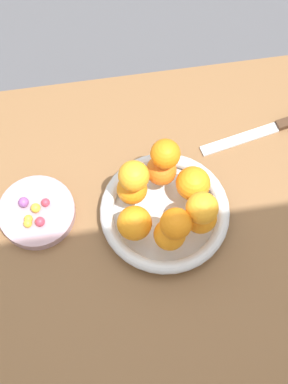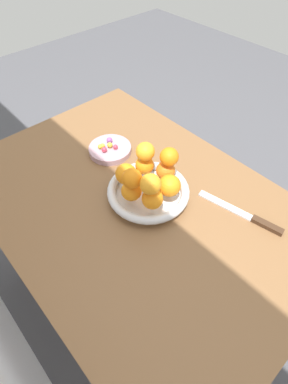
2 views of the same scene
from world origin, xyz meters
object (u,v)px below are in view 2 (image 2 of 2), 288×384
(orange_8, at_px, (132,179))
(knife, at_px, (247,216))
(orange_2, at_px, (126,174))
(dining_table, at_px, (135,216))
(candy_ball_5, at_px, (115,147))
(orange_5, at_px, (169,186))
(orange_1, at_px, (145,165))
(orange_3, at_px, (131,191))
(orange_4, at_px, (153,198))
(candy_ball_3, at_px, (110,145))
(candy_ball_1, at_px, (109,140))
(candy_dish, at_px, (110,150))
(orange_6, at_px, (145,152))
(orange_9, at_px, (169,157))
(orange_7, at_px, (150,184))
(candy_ball_0, at_px, (104,150))
(candy_ball_4, at_px, (103,146))
(fruit_bowl, at_px, (148,192))
(candy_ball_2, at_px, (100,147))

(orange_8, distance_m, knife, 0.35)
(orange_2, height_order, orange_8, orange_8)
(dining_table, xyz_separation_m, candy_ball_5, (0.20, -0.09, 0.12))
(orange_5, bearing_deg, orange_2, 27.29)
(orange_1, height_order, orange_3, same)
(orange_4, distance_m, candy_ball_3, 0.32)
(orange_1, relative_size, knife, 0.22)
(orange_1, xyz_separation_m, candy_ball_1, (0.21, -0.02, -0.04))
(candy_dish, xyz_separation_m, orange_6, (-0.19, 0.01, 0.12))
(dining_table, bearing_deg, orange_9, -106.15)
(dining_table, distance_m, orange_5, 0.19)
(orange_1, bearing_deg, orange_7, 144.10)
(candy_dish, height_order, orange_3, orange_3)
(orange_8, bearing_deg, knife, -137.38)
(candy_ball_0, height_order, candy_ball_1, candy_ball_1)
(dining_table, height_order, orange_3, orange_3)
(orange_4, relative_size, candy_ball_0, 3.19)
(orange_2, height_order, candy_ball_4, orange_2)
(dining_table, height_order, fruit_bowl, fruit_bowl)
(dining_table, distance_m, orange_6, 0.23)
(candy_ball_1, bearing_deg, dining_table, 158.40)
(candy_dish, height_order, knife, candy_dish)
(orange_5, bearing_deg, candy_dish, -2.40)
(candy_ball_1, height_order, candy_ball_2, candy_ball_1)
(dining_table, bearing_deg, orange_8, 135.61)
(candy_ball_2, bearing_deg, candy_ball_4, -101.64)
(candy_ball_1, distance_m, candy_ball_3, 0.03)
(fruit_bowl, distance_m, orange_3, 0.08)
(orange_6, bearing_deg, candy_ball_0, 7.04)
(dining_table, xyz_separation_m, candy_ball_0, (0.22, -0.05, 0.12))
(orange_7, height_order, orange_8, orange_7)
(candy_dish, xyz_separation_m, candy_ball_1, (0.02, -0.02, 0.02))
(candy_ball_0, bearing_deg, dining_table, 166.42)
(orange_2, bearing_deg, candy_ball_0, -14.61)
(orange_6, distance_m, candy_ball_0, 0.21)
(fruit_bowl, xyz_separation_m, candy_dish, (0.24, -0.04, -0.01))
(dining_table, relative_size, candy_ball_5, 66.40)
(orange_1, relative_size, candy_ball_2, 3.46)
(dining_table, xyz_separation_m, candy_ball_3, (0.22, -0.08, 0.12))
(orange_3, xyz_separation_m, knife, (-0.25, -0.22, -0.06))
(orange_2, relative_size, orange_4, 1.07)
(candy_ball_0, distance_m, candy_ball_1, 0.05)
(orange_4, bearing_deg, orange_9, -65.80)
(fruit_bowl, xyz_separation_m, candy_ball_0, (0.24, -0.01, 0.01))
(orange_7, distance_m, orange_8, 0.05)
(orange_4, xyz_separation_m, orange_7, (0.00, 0.01, 0.06))
(orange_9, distance_m, knife, 0.28)
(orange_8, xyz_separation_m, candy_ball_1, (0.27, -0.12, -0.10))
(orange_9, bearing_deg, candy_ball_2, 12.03)
(orange_9, distance_m, candy_ball_5, 0.25)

